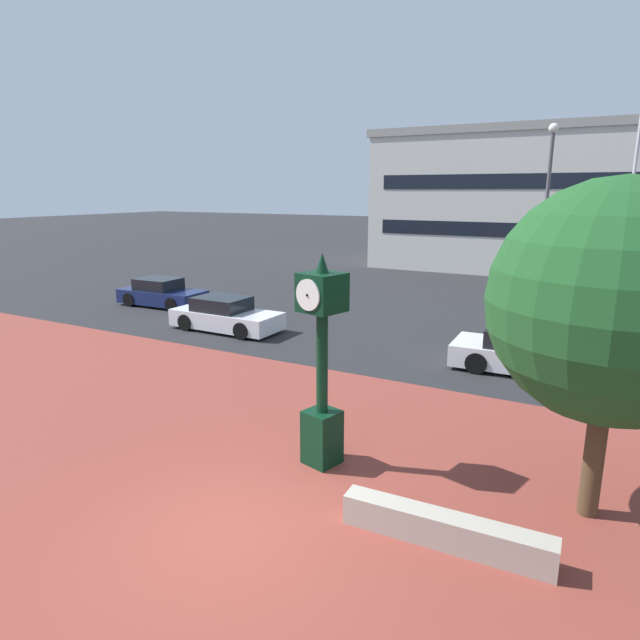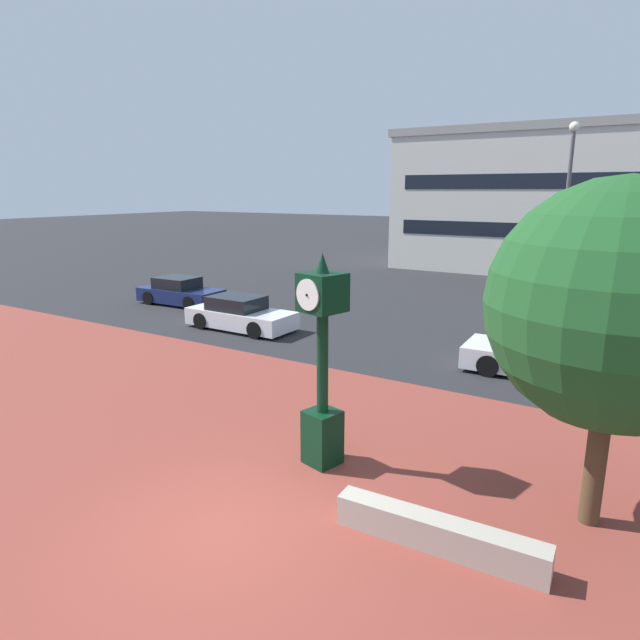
{
  "view_description": "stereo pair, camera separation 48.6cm",
  "coord_description": "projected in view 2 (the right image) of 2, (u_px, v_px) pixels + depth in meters",
  "views": [
    {
      "loc": [
        4.81,
        -5.95,
        5.26
      ],
      "look_at": [
        0.23,
        2.5,
        2.95
      ],
      "focal_mm": 30.33,
      "sensor_mm": 36.0,
      "label": 1
    },
    {
      "loc": [
        5.23,
        -5.71,
        5.26
      ],
      "look_at": [
        0.23,
        2.5,
        2.95
      ],
      "focal_mm": 30.33,
      "sensor_mm": 36.0,
      "label": 2
    }
  ],
  "objects": [
    {
      "name": "street_lamp_post",
      "position": [
        566.0,
        209.0,
        20.02
      ],
      "size": [
        0.36,
        0.36,
        7.66
      ],
      "color": "#4C4C51",
      "rests_on": "ground"
    },
    {
      "name": "civic_building",
      "position": [
        572.0,
        201.0,
        35.6
      ],
      "size": [
        21.85,
        10.79,
        9.18
      ],
      "color": "beige",
      "rests_on": "ground"
    },
    {
      "name": "planter_wall",
      "position": [
        438.0,
        534.0,
        8.08
      ],
      "size": [
        3.21,
        0.51,
        0.5
      ],
      "primitive_type": "cube",
      "rotation": [
        0.0,
        0.0,
        0.04
      ],
      "color": "#ADA393",
      "rests_on": "ground"
    },
    {
      "name": "car_street_distant",
      "position": [
        542.0,
        356.0,
        15.68
      ],
      "size": [
        4.49,
        2.09,
        1.28
      ],
      "rotation": [
        0.0,
        0.0,
        4.75
      ],
      "color": "silver",
      "rests_on": "ground"
    },
    {
      "name": "car_street_mid",
      "position": [
        240.0,
        314.0,
        20.95
      ],
      "size": [
        4.33,
        1.92,
        1.28
      ],
      "rotation": [
        0.0,
        0.0,
        4.7
      ],
      "color": "silver",
      "rests_on": "ground"
    },
    {
      "name": "ground_plane",
      "position": [
        226.0,
        529.0,
        8.62
      ],
      "size": [
        200.0,
        200.0,
        0.0
      ],
      "primitive_type": "plane",
      "color": "#262628"
    },
    {
      "name": "car_street_far",
      "position": [
        180.0,
        292.0,
        25.53
      ],
      "size": [
        4.16,
        1.93,
        1.28
      ],
      "rotation": [
        0.0,
        0.0,
        4.74
      ],
      "color": "navy",
      "rests_on": "ground"
    },
    {
      "name": "plaza_tree",
      "position": [
        631.0,
        312.0,
        8.0
      ],
      "size": [
        4.08,
        3.79,
        5.49
      ],
      "color": "#4C3823",
      "rests_on": "ground"
    },
    {
      "name": "street_clock",
      "position": [
        322.0,
        365.0,
        10.25
      ],
      "size": [
        0.88,
        0.9,
        4.16
      ],
      "rotation": [
        0.0,
        0.0,
        -0.26
      ],
      "color": "black",
      "rests_on": "ground"
    },
    {
      "name": "plaza_brick_paving",
      "position": [
        293.0,
        477.0,
        10.18
      ],
      "size": [
        44.0,
        11.77,
        0.01
      ],
      "primitive_type": "cube",
      "color": "brown",
      "rests_on": "ground"
    }
  ]
}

